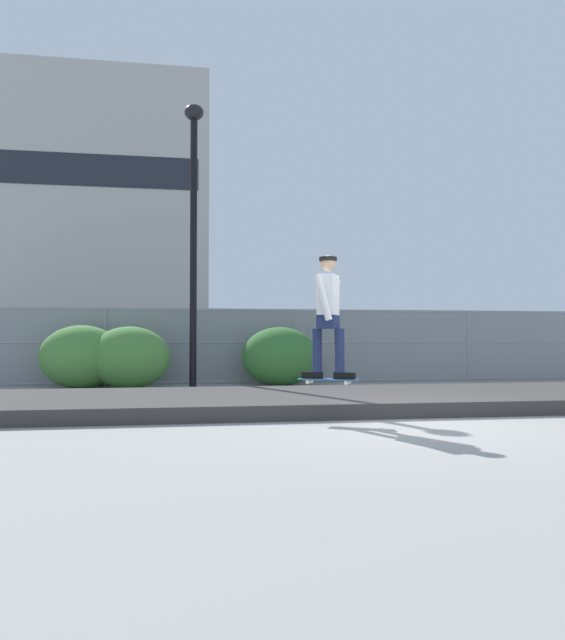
# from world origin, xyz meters

# --- Properties ---
(ground_plane) EXTENTS (120.00, 120.00, 0.00)m
(ground_plane) POSITION_xyz_m (0.00, 0.00, 0.00)
(ground_plane) COLOR gray
(gravel_berm) EXTENTS (12.56, 3.37, 0.22)m
(gravel_berm) POSITION_xyz_m (0.00, 2.13, 0.11)
(gravel_berm) COLOR #3D3A38
(gravel_berm) RESTS_ON ground_plane
(skateboard) EXTENTS (0.80, 0.55, 0.07)m
(skateboard) POSITION_xyz_m (-0.87, 0.30, 0.57)
(skateboard) COLOR #2D608C
(skater) EXTENTS (0.68, 0.62, 1.65)m
(skater) POSITION_xyz_m (-0.87, 0.30, 1.50)
(skater) COLOR black
(skater) RESTS_ON skateboard
(chain_fence) EXTENTS (27.67, 0.06, 1.85)m
(chain_fence) POSITION_xyz_m (0.00, 7.30, 0.93)
(chain_fence) COLOR gray
(chain_fence) RESTS_ON ground_plane
(street_lamp) EXTENTS (0.44, 0.44, 6.48)m
(street_lamp) POSITION_xyz_m (-2.55, 6.30, 4.06)
(street_lamp) COLOR black
(street_lamp) RESTS_ON ground_plane
(parked_car_near) EXTENTS (4.46, 2.07, 1.66)m
(parked_car_near) POSITION_xyz_m (-3.26, 9.52, 0.84)
(parked_car_near) COLOR navy
(parked_car_near) RESTS_ON ground_plane
(library_building) EXTENTS (21.09, 15.58, 22.50)m
(library_building) POSITION_xyz_m (-11.36, 47.68, 11.25)
(library_building) COLOR #B2AFA8
(library_building) RESTS_ON ground_plane
(shrub_left) EXTENTS (1.83, 1.49, 1.41)m
(shrub_left) POSITION_xyz_m (-5.00, 6.46, 0.71)
(shrub_left) COLOR #477F38
(shrub_left) RESTS_ON ground_plane
(shrub_center) EXTENTS (1.79, 1.47, 1.38)m
(shrub_center) POSITION_xyz_m (-3.95, 6.28, 0.69)
(shrub_center) COLOR #477F38
(shrub_center) RESTS_ON ground_plane
(shrub_right) EXTENTS (1.79, 1.47, 1.38)m
(shrub_right) POSITION_xyz_m (-0.54, 6.43, 0.69)
(shrub_right) COLOR #336B2D
(shrub_right) RESTS_ON ground_plane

